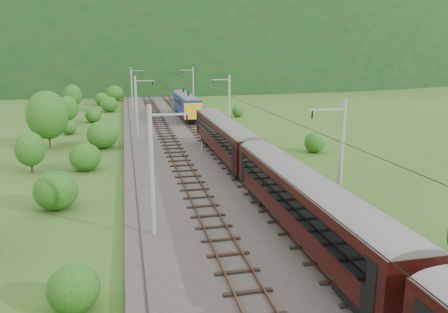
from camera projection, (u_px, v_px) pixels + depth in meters
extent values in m
plane|color=#304B17|center=(250.00, 229.00, 28.52)|extent=(600.00, 600.00, 0.00)
cube|color=#38332D|center=(218.00, 183.00, 37.97)|extent=(14.00, 220.00, 0.30)
cube|color=#553224|center=(183.00, 182.00, 37.23)|extent=(0.08, 220.00, 0.15)
cube|color=#553224|center=(199.00, 181.00, 37.53)|extent=(0.08, 220.00, 0.15)
cube|color=black|center=(191.00, 183.00, 37.41)|extent=(2.40, 220.00, 0.12)
cube|color=#553224|center=(237.00, 178.00, 38.25)|extent=(0.08, 220.00, 0.15)
cube|color=#553224|center=(253.00, 177.00, 38.56)|extent=(0.08, 220.00, 0.15)
cube|color=black|center=(245.00, 179.00, 38.44)|extent=(2.40, 220.00, 0.12)
cylinder|color=gray|center=(152.00, 171.00, 26.20)|extent=(0.28, 0.28, 8.00)
cube|color=gray|center=(170.00, 114.00, 25.66)|extent=(2.40, 0.12, 0.12)
cylinder|color=black|center=(187.00, 119.00, 25.94)|extent=(0.10, 0.10, 0.50)
cylinder|color=gray|center=(136.00, 107.00, 56.56)|extent=(0.28, 0.28, 8.00)
cube|color=gray|center=(145.00, 81.00, 56.02)|extent=(2.40, 0.12, 0.12)
cylinder|color=black|center=(153.00, 83.00, 56.30)|extent=(0.10, 0.10, 0.50)
cylinder|color=gray|center=(132.00, 88.00, 86.92)|extent=(0.28, 0.28, 8.00)
cube|color=gray|center=(137.00, 71.00, 86.38)|extent=(2.40, 0.12, 0.12)
cylinder|color=black|center=(142.00, 72.00, 86.66)|extent=(0.10, 0.10, 0.50)
cylinder|color=gray|center=(130.00, 79.00, 117.28)|extent=(0.28, 0.28, 8.00)
cube|color=gray|center=(133.00, 66.00, 116.74)|extent=(2.40, 0.12, 0.12)
cylinder|color=black|center=(137.00, 67.00, 117.02)|extent=(0.10, 0.10, 0.50)
cylinder|color=gray|center=(128.00, 73.00, 147.64)|extent=(0.28, 0.28, 8.00)
cube|color=gray|center=(131.00, 63.00, 147.10)|extent=(2.40, 0.12, 0.12)
cylinder|color=black|center=(134.00, 64.00, 147.38)|extent=(0.10, 0.10, 0.50)
cylinder|color=gray|center=(341.00, 160.00, 28.85)|extent=(0.28, 0.28, 8.00)
cube|color=gray|center=(327.00, 110.00, 27.80)|extent=(2.40, 0.12, 0.12)
cylinder|color=black|center=(312.00, 115.00, 27.65)|extent=(0.10, 0.10, 0.50)
cylinder|color=gray|center=(229.00, 105.00, 59.21)|extent=(0.28, 0.28, 8.00)
cube|color=gray|center=(221.00, 80.00, 58.16)|extent=(2.40, 0.12, 0.12)
cylinder|color=black|center=(213.00, 82.00, 58.01)|extent=(0.10, 0.10, 0.50)
cylinder|color=gray|center=(193.00, 87.00, 89.57)|extent=(0.28, 0.28, 8.00)
cube|color=gray|center=(187.00, 70.00, 88.52)|extent=(2.40, 0.12, 0.12)
cylinder|color=black|center=(182.00, 72.00, 88.37)|extent=(0.10, 0.10, 0.50)
cylinder|color=gray|center=(176.00, 78.00, 119.93)|extent=(0.28, 0.28, 8.00)
cube|color=gray|center=(171.00, 66.00, 118.88)|extent=(2.40, 0.12, 0.12)
cylinder|color=black|center=(167.00, 67.00, 118.73)|extent=(0.10, 0.10, 0.50)
cylinder|color=gray|center=(165.00, 73.00, 150.29)|extent=(0.28, 0.28, 8.00)
cube|color=gray|center=(161.00, 63.00, 149.24)|extent=(2.40, 0.12, 0.12)
cylinder|color=black|center=(158.00, 64.00, 149.09)|extent=(0.10, 0.10, 0.50)
cylinder|color=black|center=(189.00, 104.00, 35.84)|extent=(0.03, 198.00, 0.03)
cylinder|color=black|center=(246.00, 103.00, 36.87)|extent=(0.03, 198.00, 0.03)
ellipsoid|color=black|center=(136.00, 71.00, 275.20)|extent=(504.00, 360.00, 244.00)
cube|color=black|center=(306.00, 202.00, 25.32)|extent=(2.67, 20.27, 2.76)
cylinder|color=slate|center=(307.00, 182.00, 25.03)|extent=(2.67, 20.17, 2.67)
cube|color=black|center=(284.00, 198.00, 24.95)|extent=(0.05, 17.84, 1.06)
cube|color=black|center=(328.00, 195.00, 25.53)|extent=(0.05, 17.84, 1.06)
cube|color=black|center=(369.00, 294.00, 19.00)|extent=(2.03, 2.95, 0.83)
cube|color=black|center=(267.00, 194.00, 32.47)|extent=(2.03, 2.95, 0.83)
cube|color=black|center=(225.00, 136.00, 45.53)|extent=(2.67, 20.27, 2.76)
cylinder|color=slate|center=(225.00, 124.00, 45.24)|extent=(2.67, 20.17, 2.67)
cube|color=black|center=(212.00, 133.00, 45.17)|extent=(0.05, 17.84, 1.06)
cube|color=black|center=(237.00, 132.00, 45.75)|extent=(0.05, 17.84, 1.06)
cube|color=black|center=(242.00, 170.00, 39.22)|extent=(2.03, 2.95, 0.83)
cube|color=black|center=(212.00, 140.00, 52.68)|extent=(2.03, 2.95, 0.83)
cube|color=navy|center=(186.00, 104.00, 73.62)|extent=(2.67, 16.59, 2.76)
cylinder|color=slate|center=(186.00, 96.00, 73.33)|extent=(2.67, 16.50, 2.67)
cube|color=black|center=(178.00, 102.00, 73.25)|extent=(0.05, 14.60, 1.06)
cube|color=black|center=(194.00, 102.00, 73.83)|extent=(0.05, 14.60, 1.06)
cube|color=black|center=(191.00, 119.00, 68.53)|extent=(2.03, 2.95, 0.83)
cube|color=black|center=(182.00, 110.00, 79.55)|extent=(2.03, 2.95, 0.83)
cube|color=yellow|center=(180.00, 100.00, 81.34)|extent=(2.73, 0.50, 2.49)
cube|color=yellow|center=(193.00, 111.00, 65.99)|extent=(2.73, 0.50, 2.49)
cube|color=black|center=(183.00, 91.00, 76.03)|extent=(0.08, 1.60, 0.83)
cylinder|color=red|center=(163.00, 105.00, 86.73)|extent=(0.14, 0.14, 1.28)
cylinder|color=red|center=(202.00, 147.00, 48.73)|extent=(0.14, 0.14, 1.29)
cylinder|color=black|center=(150.00, 122.00, 64.63)|extent=(0.12, 0.12, 1.77)
sphere|color=red|center=(150.00, 116.00, 64.42)|extent=(0.21, 0.21, 0.21)
ellipsoid|color=#1B4713|center=(74.00, 289.00, 19.33)|extent=(2.35, 2.35, 2.12)
ellipsoid|color=#1B4713|center=(56.00, 191.00, 31.81)|extent=(3.17, 3.17, 2.86)
ellipsoid|color=#1B4713|center=(85.00, 157.00, 42.32)|extent=(3.02, 3.02, 2.72)
ellipsoid|color=#1B4713|center=(103.00, 135.00, 52.12)|extent=(3.71, 3.71, 3.34)
ellipsoid|color=#1B4713|center=(69.00, 127.00, 61.21)|extent=(2.19, 2.19, 1.97)
ellipsoid|color=#1B4713|center=(93.00, 115.00, 71.64)|extent=(2.58, 2.58, 2.32)
ellipsoid|color=#1B4713|center=(109.00, 104.00, 83.98)|extent=(3.33, 3.33, 3.00)
ellipsoid|color=#1B4713|center=(102.00, 99.00, 94.61)|extent=(3.08, 3.08, 2.77)
ellipsoid|color=#1B4713|center=(115.00, 93.00, 103.30)|extent=(4.04, 4.04, 3.63)
ellipsoid|color=#1B4713|center=(114.00, 92.00, 112.54)|extent=(2.83, 2.83, 2.55)
cylinder|color=black|center=(31.00, 162.00, 41.64)|extent=(0.24, 0.24, 2.17)
ellipsoid|color=#1B4713|center=(30.00, 149.00, 41.35)|extent=(2.78, 2.78, 3.34)
cylinder|color=black|center=(49.00, 133.00, 52.24)|extent=(0.24, 0.24, 3.74)
ellipsoid|color=#1B4713|center=(47.00, 115.00, 51.74)|extent=(4.81, 4.81, 5.77)
cylinder|color=black|center=(68.00, 117.00, 68.98)|extent=(0.24, 0.24, 2.50)
ellipsoid|color=#1B4713|center=(67.00, 108.00, 68.65)|extent=(3.21, 3.21, 3.86)
cylinder|color=black|center=(73.00, 103.00, 86.43)|extent=(0.24, 0.24, 2.76)
ellipsoid|color=#1B4713|center=(73.00, 95.00, 86.06)|extent=(3.55, 3.55, 4.26)
ellipsoid|color=#1B4713|center=(314.00, 144.00, 50.05)|extent=(2.35, 2.35, 2.11)
ellipsoid|color=#1B4713|center=(238.00, 112.00, 77.72)|extent=(2.06, 2.06, 1.86)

